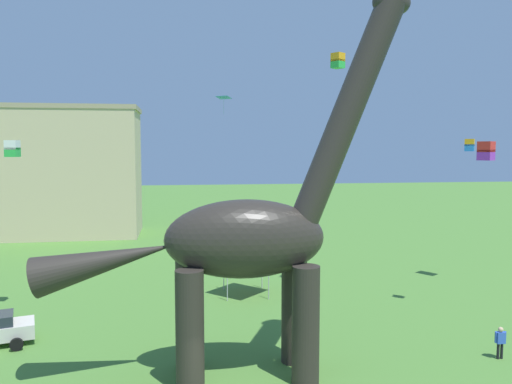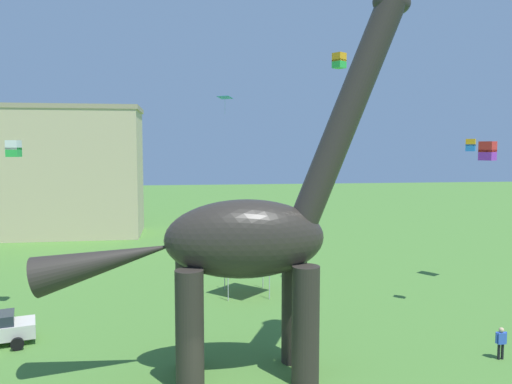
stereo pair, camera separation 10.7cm
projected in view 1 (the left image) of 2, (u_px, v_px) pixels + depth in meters
dinosaur_sculpture at (243, 239)px, 21.67m from camera, size 15.86×3.36×16.58m
person_strolling_adult at (500, 340)px, 23.85m from camera, size 0.57×0.25×1.52m
festival_canopy_tent at (245, 257)px, 34.28m from camera, size 3.15×3.15×3.00m
kite_mid_center at (237, 219)px, 32.41m from camera, size 0.49×0.49×0.53m
kite_mid_right at (486, 151)px, 36.03m from camera, size 1.30×1.30×1.33m
kite_trailing at (12, 149)px, 29.07m from camera, size 0.74×0.74×0.95m
kite_high_left at (470, 145)px, 29.56m from camera, size 0.70×0.70×0.71m
kite_near_high at (338, 61)px, 41.01m from camera, size 1.17×1.17×1.20m
kite_near_low at (368, 37)px, 31.91m from camera, size 0.65×0.65×0.72m
kite_drifting at (224, 98)px, 41.87m from camera, size 1.44×1.38×1.42m
background_building_block at (54, 171)px, 57.10m from camera, size 18.94×8.47×14.45m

